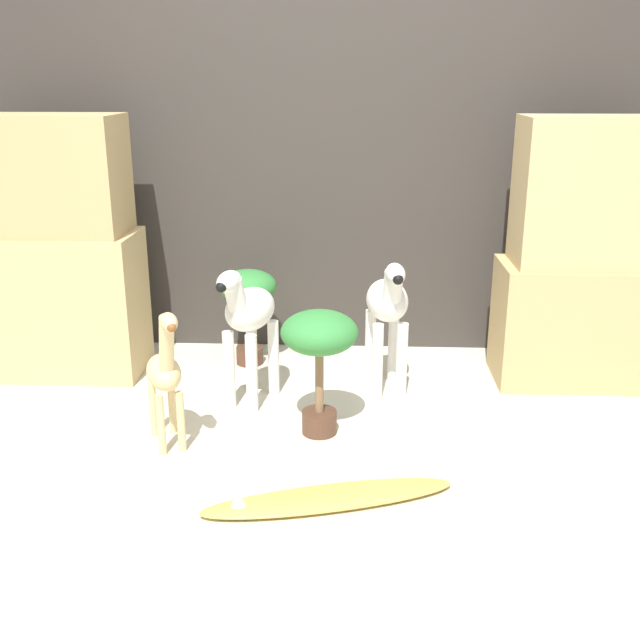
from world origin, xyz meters
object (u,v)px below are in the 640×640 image
at_px(zebra_left, 248,319).
at_px(giraffe_figurine, 165,372).
at_px(potted_palm_front, 319,343).
at_px(potted_palm_back, 248,294).
at_px(zebra_right, 388,309).
at_px(surfboard, 327,498).

height_order(zebra_left, giraffe_figurine, zebra_left).
bearing_deg(potted_palm_front, potted_palm_back, 117.19).
distance_m(zebra_right, surfboard, 1.20).
bearing_deg(giraffe_figurine, surfboard, -31.24).
height_order(zebra_right, surfboard, zebra_right).
relative_size(zebra_right, zebra_left, 1.00).
relative_size(potted_palm_front, potted_palm_back, 1.07).
bearing_deg(zebra_right, surfboard, -103.41).
height_order(giraffe_figurine, potted_palm_back, giraffe_figurine).
relative_size(potted_palm_front, surfboard, 0.58).
xyz_separation_m(zebra_right, potted_palm_front, (-0.32, -0.51, -0.00)).
bearing_deg(potted_palm_back, zebra_left, -81.86).
distance_m(potted_palm_front, potted_palm_back, 0.95).
bearing_deg(zebra_right, potted_palm_back, 155.76).
relative_size(zebra_right, potted_palm_front, 1.23).
bearing_deg(potted_palm_front, surfboard, -84.37).
bearing_deg(zebra_right, potted_palm_front, -122.26).
height_order(zebra_right, zebra_left, same).
height_order(zebra_right, potted_palm_front, zebra_right).
distance_m(giraffe_figurine, potted_palm_back, 1.03).
height_order(potted_palm_front, surfboard, potted_palm_front).
relative_size(giraffe_figurine, potted_palm_front, 1.15).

